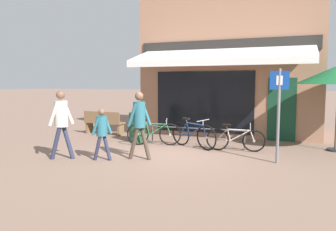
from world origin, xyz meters
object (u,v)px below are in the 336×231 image
(bicycle_silver, at_px, (235,139))
(litter_bin, at_px, (137,126))
(bicycle_green, at_px, (154,133))
(pedestrian_adult, at_px, (139,118))
(pedestrian_second_adult, at_px, (61,117))
(park_bench, at_px, (104,122))
(bicycle_blue, at_px, (193,135))
(pedestrian_child, at_px, (102,129))
(parking_sign, at_px, (279,105))

(bicycle_silver, distance_m, litter_bin, 3.32)
(bicycle_green, distance_m, pedestrian_adult, 2.03)
(bicycle_green, distance_m, pedestrian_second_adult, 2.99)
(pedestrian_second_adult, distance_m, park_bench, 4.05)
(pedestrian_second_adult, bearing_deg, litter_bin, -111.35)
(park_bench, bearing_deg, pedestrian_adult, -41.38)
(bicycle_green, relative_size, park_bench, 1.00)
(bicycle_silver, distance_m, pedestrian_adult, 2.88)
(pedestrian_adult, height_order, pedestrian_second_adult, pedestrian_second_adult)
(bicycle_blue, height_order, pedestrian_child, pedestrian_child)
(bicycle_silver, xyz_separation_m, litter_bin, (-3.29, 0.39, 0.18))
(bicycle_blue, xyz_separation_m, park_bench, (-3.88, 1.22, 0.07))
(bicycle_blue, bearing_deg, bicycle_green, -151.09)
(pedestrian_second_adult, bearing_deg, bicycle_blue, -144.65)
(litter_bin, relative_size, parking_sign, 0.47)
(bicycle_silver, bearing_deg, bicycle_blue, 169.28)
(pedestrian_adult, bearing_deg, bicycle_blue, -104.86)
(bicycle_blue, bearing_deg, bicycle_silver, 24.09)
(bicycle_silver, xyz_separation_m, pedestrian_second_adult, (-3.94, -2.54, 0.72))
(pedestrian_child, height_order, parking_sign, parking_sign)
(pedestrian_child, distance_m, parking_sign, 4.33)
(pedestrian_adult, distance_m, litter_bin, 2.60)
(bicycle_green, distance_m, pedestrian_child, 2.36)
(bicycle_silver, relative_size, litter_bin, 1.56)
(pedestrian_adult, height_order, parking_sign, parking_sign)
(pedestrian_adult, xyz_separation_m, litter_bin, (-1.20, 2.25, -0.53))
(pedestrian_child, bearing_deg, park_bench, -51.90)
(litter_bin, distance_m, park_bench, 2.06)
(bicycle_blue, distance_m, pedestrian_adult, 2.18)
(bicycle_green, height_order, pedestrian_adult, pedestrian_adult)
(pedestrian_child, height_order, litter_bin, pedestrian_child)
(pedestrian_child, xyz_separation_m, pedestrian_second_adult, (-1.03, -0.25, 0.28))
(bicycle_blue, xyz_separation_m, pedestrian_child, (-1.64, -2.34, 0.39))
(bicycle_green, height_order, bicycle_silver, bicycle_green)
(pedestrian_second_adult, bearing_deg, pedestrian_adult, -168.65)
(pedestrian_adult, bearing_deg, pedestrian_second_adult, 28.42)
(parking_sign, bearing_deg, litter_bin, 162.83)
(bicycle_blue, relative_size, pedestrian_child, 1.25)
(litter_bin, bearing_deg, pedestrian_child, -81.99)
(pedestrian_second_adult, relative_size, park_bench, 1.08)
(bicycle_blue, distance_m, pedestrian_child, 2.89)
(parking_sign, bearing_deg, pedestrian_child, -162.40)
(bicycle_green, bearing_deg, pedestrian_child, -117.93)
(bicycle_green, distance_m, litter_bin, 0.88)
(bicycle_silver, height_order, litter_bin, litter_bin)
(bicycle_silver, height_order, parking_sign, parking_sign)
(bicycle_green, distance_m, bicycle_blue, 1.25)
(bicycle_green, distance_m, park_bench, 2.93)
(bicycle_green, relative_size, pedestrian_child, 1.24)
(bicycle_silver, bearing_deg, pedestrian_child, -150.15)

